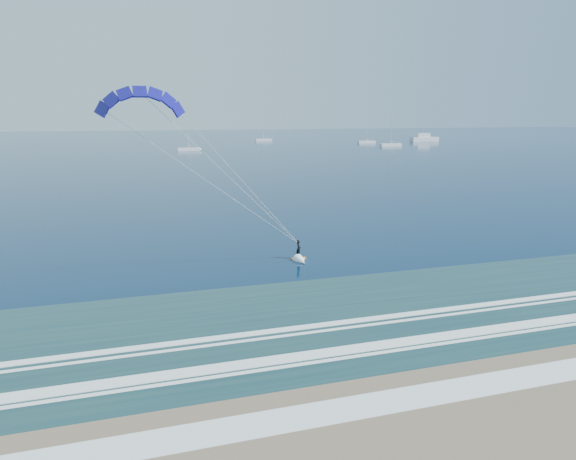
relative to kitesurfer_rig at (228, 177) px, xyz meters
The scene contains 7 objects.
ground 24.90m from the kitesurfer_rig, 79.04° to the right, with size 900.00×900.00×0.00m, color #072340.
kitesurfer_rig is the anchor object (origin of this frame).
motor_yacht 241.53m from the kitesurfer_rig, 54.56° to the left, with size 15.12×4.03×6.23m.
sailboat_1 161.50m from the kitesurfer_rig, 85.12° to the left, with size 8.60×2.40×11.96m.
sailboat_2 232.51m from the kitesurfer_rig, 75.02° to the left, with size 8.72×2.40×11.85m.
sailboat_3 215.41m from the kitesurfer_rig, 61.35° to the left, with size 8.81×2.40×12.01m.
sailboat_4 194.06m from the kitesurfer_rig, 57.82° to the left, with size 9.86×2.40×13.20m.
Camera 1 is at (-12.39, -21.05, 14.09)m, focal length 32.00 mm.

